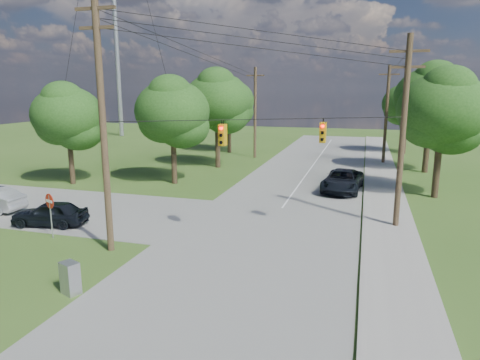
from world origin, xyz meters
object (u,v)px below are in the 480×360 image
(pole_ne, at_px, (403,131))
(car_cross_dark, at_px, (50,213))
(pole_sw, at_px, (103,121))
(pole_north_w, at_px, (255,112))
(pole_north_e, at_px, (386,114))
(control_cabinet, at_px, (70,278))
(car_main_north, at_px, (343,181))
(do_not_enter_sign, at_px, (50,206))

(pole_ne, relative_size, car_cross_dark, 2.52)
(pole_sw, bearing_deg, pole_north_w, 90.77)
(pole_north_e, relative_size, control_cabinet, 7.91)
(pole_sw, bearing_deg, pole_north_e, 65.48)
(pole_ne, xyz_separation_m, pole_north_w, (-13.90, 22.00, -0.34))
(pole_north_w, bearing_deg, pole_north_e, 0.00)
(pole_north_e, bearing_deg, control_cabinet, -110.04)
(pole_north_e, height_order, pole_north_w, same)
(pole_north_w, bearing_deg, pole_sw, -89.23)
(pole_north_e, relative_size, pole_north_w, 1.00)
(pole_ne, height_order, car_cross_dark, pole_ne)
(pole_north_w, xyz_separation_m, car_main_north, (10.50, -13.97, -4.30))
(do_not_enter_sign, bearing_deg, pole_north_e, 81.62)
(car_main_north, xyz_separation_m, do_not_enter_sign, (-13.98, -15.03, 0.92))
(car_main_north, height_order, control_cabinet, car_main_north)
(pole_ne, xyz_separation_m, pole_north_e, (-0.00, 22.00, -0.34))
(pole_sw, height_order, pole_north_w, pole_sw)
(pole_north_e, xyz_separation_m, control_cabinet, (-12.40, -34.00, -4.50))
(pole_north_e, height_order, car_main_north, pole_north_e)
(pole_sw, bearing_deg, do_not_enter_sign, 171.25)
(car_cross_dark, relative_size, control_cabinet, 3.30)
(pole_ne, distance_m, car_main_north, 9.88)
(car_main_north, bearing_deg, control_cabinet, -109.08)
(pole_ne, bearing_deg, car_cross_dark, -164.35)
(pole_sw, distance_m, car_main_north, 19.38)
(pole_sw, xyz_separation_m, do_not_enter_sign, (-3.88, 0.60, -4.47))
(pole_north_w, xyz_separation_m, car_cross_dark, (-5.02, -27.30, -4.39))
(pole_north_w, distance_m, car_cross_dark, 28.10)
(pole_sw, bearing_deg, control_cabinet, -75.96)
(car_main_north, bearing_deg, pole_sw, -117.76)
(car_cross_dark, bearing_deg, pole_ne, 94.92)
(do_not_enter_sign, bearing_deg, pole_north_w, 105.70)
(pole_north_w, height_order, car_cross_dark, pole_north_w)
(car_cross_dark, xyz_separation_m, car_main_north, (15.52, 13.33, 0.09))
(pole_sw, bearing_deg, pole_ne, 29.38)
(pole_ne, xyz_separation_m, control_cabinet, (-12.40, -12.00, -4.84))
(pole_ne, bearing_deg, car_main_north, 112.94)
(pole_sw, relative_size, do_not_enter_sign, 4.98)
(pole_ne, xyz_separation_m, car_main_north, (-3.40, 8.03, -4.63))
(car_main_north, bearing_deg, do_not_enter_sign, -127.81)
(car_cross_dark, relative_size, do_not_enter_sign, 1.73)
(pole_north_e, xyz_separation_m, car_main_north, (-3.40, -13.97, -4.30))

